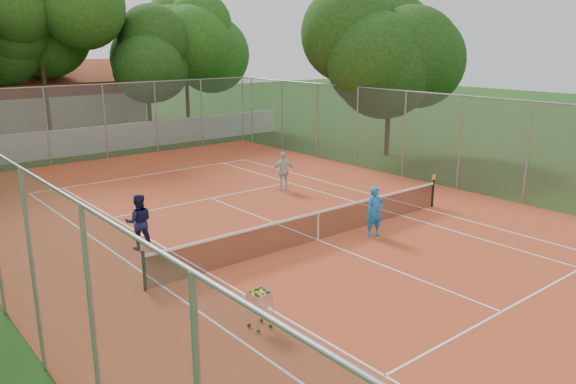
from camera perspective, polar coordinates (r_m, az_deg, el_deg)
ground at (r=18.02m, az=3.04°, el=-4.95°), size 120.00×120.00×0.00m
court_pad at (r=18.01m, az=3.04°, el=-4.92°), size 18.00×34.00×0.02m
court_lines at (r=18.01m, az=3.04°, el=-4.88°), size 10.98×23.78×0.01m
tennis_net at (r=17.85m, az=3.06°, el=-3.41°), size 11.88×0.10×0.98m
perimeter_fence at (r=17.44m, az=3.13°, el=1.24°), size 18.00×34.00×4.00m
boundary_wall at (r=33.92m, az=-19.19°, el=5.01°), size 26.00×0.30×1.50m
clubhouse at (r=42.71m, az=-26.70°, el=8.12°), size 16.40×9.00×4.40m
tropical_trees at (r=36.34m, az=-21.49°, el=12.18°), size 29.00×19.00×10.00m
player_near at (r=18.29m, az=8.81°, el=-2.00°), size 0.69×0.54×1.66m
player_far_left at (r=17.58m, az=-14.90°, el=-2.95°), size 1.02×0.93×1.71m
player_far_right at (r=23.76m, az=-0.45°, el=2.13°), size 1.06×0.76×1.67m
ball_hopper at (r=12.56m, az=-2.91°, el=-11.73°), size 0.54×0.54×0.94m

